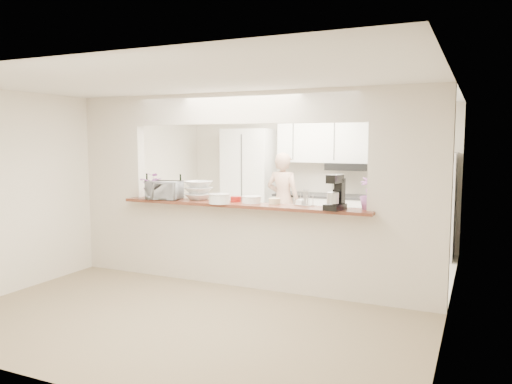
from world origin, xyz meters
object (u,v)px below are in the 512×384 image
Objects in this scene: refrigerator at (430,205)px; toaster_oven at (164,190)px; person at (283,201)px; stand_mixer at (336,194)px.

toaster_oven is at bearing -139.33° from refrigerator.
toaster_oven is 2.56m from person.
person is (-2.40, -0.35, -0.01)m from refrigerator.
person is at bearing 60.94° from toaster_oven.
refrigerator reaches higher than stand_mixer.
stand_mixer is at bearing -105.97° from refrigerator.
refrigerator is 3.77× the size of toaster_oven.
stand_mixer reaches higher than toaster_oven.
toaster_oven is (-3.20, -2.75, 0.36)m from refrigerator.
stand_mixer is at bearing 128.25° from person.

